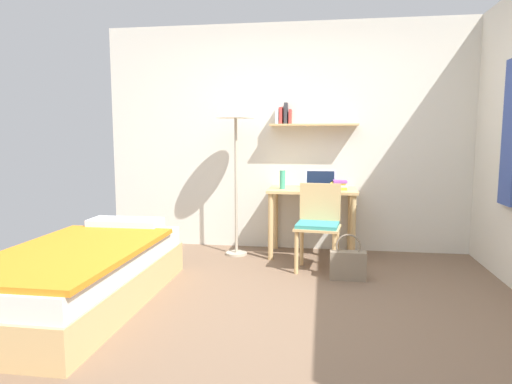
{
  "coord_description": "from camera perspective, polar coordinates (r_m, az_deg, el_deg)",
  "views": [
    {
      "loc": [
        0.36,
        -3.19,
        1.32
      ],
      "look_at": [
        -0.2,
        0.51,
        0.85
      ],
      "focal_mm": 31.3,
      "sensor_mm": 36.0,
      "label": 1
    }
  ],
  "objects": [
    {
      "name": "bed",
      "position": [
        3.8,
        -21.29,
        -9.86
      ],
      "size": [
        0.98,
        2.05,
        0.54
      ],
      "color": "tan",
      "rests_on": "ground_plane"
    },
    {
      "name": "book_stack",
      "position": [
        4.9,
        10.59,
        0.9
      ],
      "size": [
        0.19,
        0.23,
        0.1
      ],
      "color": "gold",
      "rests_on": "desk"
    },
    {
      "name": "ground_plane",
      "position": [
        3.47,
        2.06,
        -15.18
      ],
      "size": [
        5.28,
        5.28,
        0.0
      ],
      "primitive_type": "plane",
      "color": "brown"
    },
    {
      "name": "desk",
      "position": [
        4.95,
        7.19,
        -1.24
      ],
      "size": [
        0.96,
        0.59,
        0.75
      ],
      "color": "tan",
      "rests_on": "ground_plane"
    },
    {
      "name": "handbag",
      "position": [
        4.26,
        11.66,
        -9.01
      ],
      "size": [
        0.33,
        0.12,
        0.43
      ],
      "color": "gray",
      "rests_on": "ground_plane"
    },
    {
      "name": "laptop",
      "position": [
        4.96,
        8.23,
        1.07
      ],
      "size": [
        0.34,
        0.21,
        0.2
      ],
      "color": "#B7BABF",
      "rests_on": "desk"
    },
    {
      "name": "desk_chair",
      "position": [
        4.45,
        7.97,
        -3.8
      ],
      "size": [
        0.47,
        0.42,
        0.85
      ],
      "color": "tan",
      "rests_on": "ground_plane"
    },
    {
      "name": "wall_back",
      "position": [
        5.23,
        4.69,
        6.93
      ],
      "size": [
        4.4,
        0.27,
        2.6
      ],
      "color": "silver",
      "rests_on": "ground_plane"
    },
    {
      "name": "water_bottle",
      "position": [
        4.86,
        3.4,
        1.58
      ],
      "size": [
        0.06,
        0.06,
        0.2
      ],
      "primitive_type": "cylinder",
      "color": "#42A87F",
      "rests_on": "desk"
    },
    {
      "name": "standing_lamp",
      "position": [
        4.9,
        -2.62,
        9.76
      ],
      "size": [
        0.43,
        0.43,
        1.74
      ],
      "color": "#B2A893",
      "rests_on": "ground_plane"
    }
  ]
}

